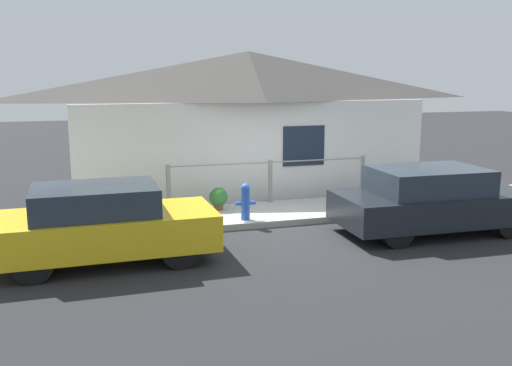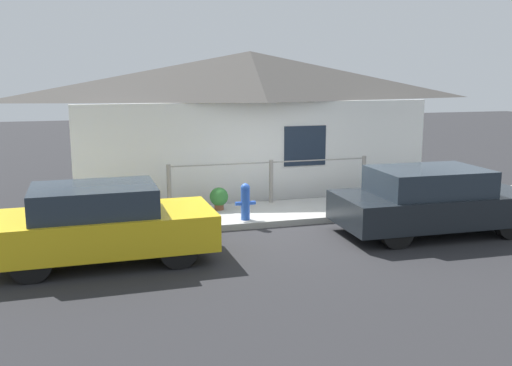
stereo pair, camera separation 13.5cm
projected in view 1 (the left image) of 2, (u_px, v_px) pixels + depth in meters
The scene contains 9 objects.
ground_plane at pixel (296, 226), 11.92m from camera, with size 60.00×60.00×0.00m, color #262628.
sidewalk at pixel (281, 212), 12.79m from camera, with size 24.00×1.87×0.13m.
house at pixel (250, 83), 14.62m from camera, with size 9.34×2.23×3.70m.
fence at pixel (270, 179), 13.41m from camera, with size 4.90×0.10×1.01m.
car_left at pixel (103, 224), 9.50m from camera, with size 3.67×1.68×1.32m.
car_right at pixel (432, 200), 11.29m from camera, with size 3.93×1.79×1.31m.
fire_hydrant at pixel (245, 201), 11.82m from camera, with size 0.43×0.19×0.77m.
potted_plant_near_hydrant at pixel (219, 198), 12.69m from camera, with size 0.41×0.41×0.51m.
potted_plant_by_fence at pixel (87, 208), 11.70m from camera, with size 0.34×0.34×0.50m.
Camera 1 is at (-4.14, -10.80, 3.13)m, focal length 40.00 mm.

